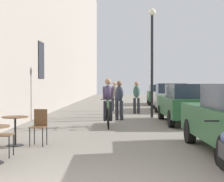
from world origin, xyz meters
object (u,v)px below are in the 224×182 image
object	(u,v)px
cafe_chair_near_toward_wall	(0,132)
cyclist_on_bicycle	(108,104)
pedestrian_far	(137,96)
pedestrian_furthest	(114,94)
street_lamp	(152,48)
pedestrian_mid	(119,97)
parked_car_second	(187,103)
pedestrian_near	(119,98)
parked_car_fourth	(160,94)
parked_car_third	(170,97)
cafe_chair_mid_toward_wall	(39,124)
cafe_table_mid	(15,125)

from	to	relation	value
cafe_chair_near_toward_wall	cyclist_on_bicycle	distance (m)	5.67
pedestrian_far	pedestrian_furthest	world-z (taller)	pedestrian_furthest
pedestrian_far	street_lamp	bearing A→B (deg)	-72.81
cafe_chair_near_toward_wall	pedestrian_mid	size ratio (longest dim) A/B	0.54
pedestrian_furthest	parked_car_second	size ratio (longest dim) A/B	0.38
pedestrian_mid	pedestrian_near	bearing A→B (deg)	-88.54
parked_car_fourth	cyclist_on_bicycle	bearing A→B (deg)	-103.45
pedestrian_mid	street_lamp	size ratio (longest dim) A/B	0.33
cafe_chair_near_toward_wall	parked_car_third	xyz separation A→B (m)	(5.23, 12.79, 0.28)
pedestrian_mid	pedestrian_furthest	distance (m)	3.64
cafe_chair_near_toward_wall	cafe_chair_mid_toward_wall	xyz separation A→B (m)	(0.50, 1.41, 0.00)
cafe_chair_mid_toward_wall	parked_car_second	bearing A→B (deg)	47.78
pedestrian_far	street_lamp	size ratio (longest dim) A/B	0.33
cafe_table_mid	parked_car_third	xyz separation A→B (m)	(5.31, 11.45, 0.27)
street_lamp	parked_car_third	bearing A→B (deg)	71.57
parked_car_fourth	parked_car_second	bearing A→B (deg)	-91.02
cafe_table_mid	pedestrian_furthest	bearing A→B (deg)	79.06
pedestrian_mid	cafe_chair_near_toward_wall	bearing A→B (deg)	-104.78
cafe_chair_mid_toward_wall	pedestrian_far	bearing A→B (deg)	73.45
pedestrian_furthest	parked_car_second	bearing A→B (deg)	-64.92
pedestrian_near	pedestrian_far	size ratio (longest dim) A/B	1.00
cyclist_on_bicycle	parked_car_third	distance (m)	8.16
pedestrian_mid	pedestrian_far	distance (m)	1.91
pedestrian_furthest	street_lamp	world-z (taller)	street_lamp
street_lamp	parked_car_third	size ratio (longest dim) A/B	1.12
parked_car_third	cafe_chair_near_toward_wall	bearing A→B (deg)	-112.24
cafe_chair_mid_toward_wall	parked_car_second	xyz separation A→B (m)	(4.54, 5.01, 0.27)
cafe_table_mid	cyclist_on_bicycle	world-z (taller)	cyclist_on_bicycle
cafe_chair_mid_toward_wall	pedestrian_near	xyz separation A→B (m)	(1.93, 6.15, 0.41)
cafe_table_mid	cafe_chair_mid_toward_wall	distance (m)	0.59
cafe_chair_mid_toward_wall	pedestrian_near	bearing A→B (deg)	72.59
cafe_table_mid	parked_car_second	bearing A→B (deg)	44.77
pedestrian_near	parked_car_second	bearing A→B (deg)	-23.61
cafe_table_mid	pedestrian_furthest	distance (m)	11.56
cafe_chair_near_toward_wall	street_lamp	distance (m)	9.93
pedestrian_near	pedestrian_furthest	world-z (taller)	same
pedestrian_furthest	street_lamp	size ratio (longest dim) A/B	0.33
pedestrian_mid	street_lamp	xyz separation A→B (m)	(1.50, -0.30, 2.19)
cafe_chair_near_toward_wall	pedestrian_near	bearing A→B (deg)	72.21
cyclist_on_bicycle	parked_car_fourth	xyz separation A→B (m)	(3.21, 13.44, -0.06)
pedestrian_near	parked_car_second	world-z (taller)	pedestrian_near
cafe_table_mid	parked_car_second	world-z (taller)	parked_car_second
pedestrian_furthest	parked_car_third	world-z (taller)	pedestrian_furthest
cafe_chair_mid_toward_wall	parked_car_fourth	distance (m)	17.95
cafe_table_mid	street_lamp	size ratio (longest dim) A/B	0.15
pedestrian_far	parked_car_second	size ratio (longest dim) A/B	0.38
pedestrian_furthest	pedestrian_far	bearing A→B (deg)	-59.05
parked_car_third	parked_car_fourth	xyz separation A→B (m)	(0.03, 5.92, -0.04)
cyclist_on_bicycle	parked_car_second	size ratio (longest dim) A/B	0.41
pedestrian_furthest	parked_car_third	xyz separation A→B (m)	(3.12, 0.11, -0.13)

